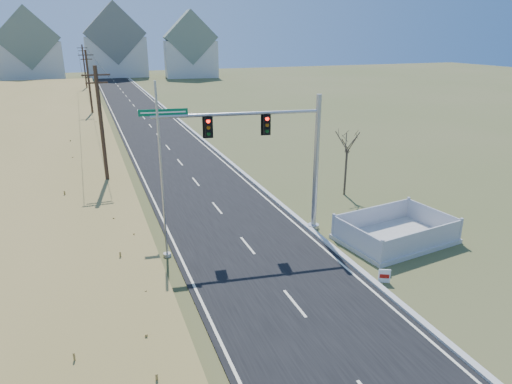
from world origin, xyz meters
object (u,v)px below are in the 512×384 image
traffic_signal_mast (284,152)px  fence_enclosure (395,236)px  open_sign (384,276)px  flagpole (163,192)px  bare_tree (348,140)px

traffic_signal_mast → fence_enclosure: (5.36, -3.42, -4.49)m
traffic_signal_mast → open_sign: size_ratio=14.44×
open_sign → flagpole: (-8.94, 6.21, 3.20)m
fence_enclosure → bare_tree: bare_tree is taller
open_sign → flagpole: size_ratio=0.08×
bare_tree → flagpole: bearing=-159.4°
traffic_signal_mast → open_sign: traffic_signal_mast is taller
bare_tree → traffic_signal_mast: bearing=-147.6°
traffic_signal_mast → flagpole: bearing=-165.2°
open_sign → bare_tree: size_ratio=0.14×
bare_tree → fence_enclosure: bearing=-100.1°
traffic_signal_mast → bare_tree: bearing=40.2°
traffic_signal_mast → flagpole: size_ratio=1.10×
flagpole → fence_enclosure: bearing=-11.8°
open_sign → bare_tree: (4.70, 11.34, 3.62)m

